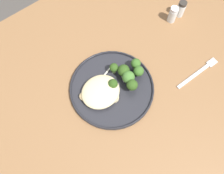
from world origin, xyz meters
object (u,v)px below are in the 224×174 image
Objects in this scene: seared_scallop_center_golden at (90,99)px; broccoli_floret_near_rim at (128,77)px; broccoli_floret_beside_noodles at (113,84)px; broccoli_floret_rear_charred at (132,85)px; seared_scallop_front_small at (106,81)px; broccoli_floret_center_pile at (124,71)px; dinner_plate at (112,88)px; seared_scallop_left_edge at (101,93)px; broccoli_floret_tall_stalk at (114,68)px; seared_scallop_half_hidden at (106,88)px; seared_scallop_right_edge at (114,98)px; dinner_fork at (199,72)px; seared_scallop_tilted_round at (84,97)px; broccoli_floret_small_sprig at (139,71)px; salt_shaker at (173,14)px; pepper_shaker at (181,9)px; broccoli_floret_right_tilted at (136,64)px.

broccoli_floret_near_rim is (0.14, -0.02, 0.02)m from seared_scallop_center_golden.
broccoli_floret_beside_noodles is 0.81× the size of broccoli_floret_rear_charred.
broccoli_floret_center_pile reaches higher than seared_scallop_front_small.
dinner_plate is 5.23× the size of broccoli_floret_near_rim.
broccoli_floret_tall_stalk is (0.09, 0.04, 0.02)m from seared_scallop_left_edge.
seared_scallop_front_small is 0.59× the size of broccoli_floret_near_rim.
seared_scallop_half_hidden and seared_scallop_right_edge have the same top height.
dinner_plate is 1.56× the size of dinner_fork.
seared_scallop_right_edge is at bearing -41.39° from seared_scallop_tilted_round.
broccoli_floret_rear_charred is at bearing -22.18° from seared_scallop_center_golden.
broccoli_floret_center_pile is 0.28× the size of dinner_fork.
seared_scallop_front_small is 0.59× the size of broccoli_floret_rear_charred.
broccoli_floret_small_sprig is 0.72× the size of salt_shaker.
broccoli_floret_center_pile is (0.15, 0.01, 0.02)m from seared_scallop_center_golden.
broccoli_floret_small_sprig is 0.33m from pepper_shaker.
salt_shaker reaches higher than dinner_plate.
dinner_plate is 0.38m from salt_shaker.
broccoli_floret_near_rim is 0.03m from broccoli_floret_center_pile.
seared_scallop_right_edge is 0.70× the size of broccoli_floret_beside_noodles.
broccoli_floret_right_tilted is 0.31m from pepper_shaker.
pepper_shaker is at bearing 11.64° from broccoli_floret_center_pile.
broccoli_floret_rear_charred is at bearing -37.81° from seared_scallop_half_hidden.
seared_scallop_tilted_round is at bearing -173.05° from salt_shaker.
pepper_shaker is at bearing 20.03° from broccoli_floret_rear_charred.
broccoli_floret_tall_stalk is at bearing 45.92° from dinner_plate.
seared_scallop_right_edge is at bearing -171.14° from broccoli_floret_small_sprig.
broccoli_floret_center_pile is (0.16, -0.02, 0.02)m from seared_scallop_tilted_round.
seared_scallop_right_edge is 0.62× the size of broccoli_floret_right_tilted.
seared_scallop_left_edge is 0.11m from broccoli_floret_center_pile.
broccoli_floret_near_rim is 0.26m from dinner_fork.
broccoli_floret_rear_charred reaches higher than dinner_plate.
dinner_fork is at bearing -22.71° from broccoli_floret_rear_charred.
broccoli_floret_near_rim is at bearing -16.32° from seared_scallop_tilted_round.
broccoli_floret_center_pile is at bearing 76.97° from broccoli_floret_rear_charred.
seared_scallop_left_edge reaches higher than seared_scallop_tilted_round.
seared_scallop_left_edge is 0.05m from broccoli_floret_beside_noodles.
seared_scallop_center_golden is at bearing 157.82° from broccoli_floret_rear_charred.
broccoli_floret_tall_stalk is (0.05, 0.01, 0.02)m from seared_scallop_front_small.
dinner_fork is (0.23, -0.10, -0.04)m from broccoli_floret_rear_charred.
salt_shaker is (0.31, 0.10, -0.01)m from broccoli_floret_near_rim.
seared_scallop_center_golden is 1.26× the size of seared_scallop_tilted_round.
broccoli_floret_beside_noodles is (0.02, 0.04, 0.01)m from seared_scallop_right_edge.
seared_scallop_front_small is at bearing 155.63° from broccoli_floret_small_sprig.
broccoli_floret_small_sprig is at bearing -47.28° from broccoli_floret_tall_stalk.
salt_shaker reaches higher than seared_scallop_left_edge.
seared_scallop_front_small is 0.49× the size of pepper_shaker.
broccoli_floret_right_tilted is at bearing 138.27° from dinner_fork.
seared_scallop_right_edge is 0.17× the size of dinner_fork.
seared_scallop_tilted_round is at bearing 163.68° from broccoli_floret_near_rim.
broccoli_floret_tall_stalk is (0.14, 0.01, 0.02)m from seared_scallop_tilted_round.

